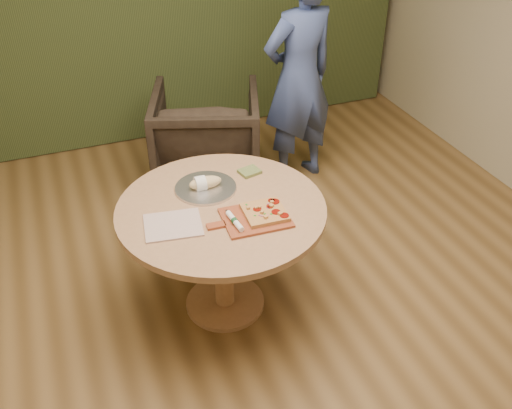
{
  "coord_description": "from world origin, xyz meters",
  "views": [
    {
      "loc": [
        -0.87,
        -2.01,
        2.57
      ],
      "look_at": [
        0.01,
        0.25,
        0.88
      ],
      "focal_mm": 40.0,
      "sensor_mm": 36.0,
      "label": 1
    }
  ],
  "objects": [
    {
      "name": "green_packet",
      "position": [
        0.16,
        0.75,
        0.76
      ],
      "size": [
        0.14,
        0.12,
        0.02
      ],
      "primitive_type": "cube",
      "rotation": [
        0.0,
        0.0,
        0.23
      ],
      "color": "#4D5E2A",
      "rests_on": "pedestal_table"
    },
    {
      "name": "bread_roll",
      "position": [
        -0.15,
        0.67,
        0.79
      ],
      "size": [
        0.19,
        0.09,
        0.09
      ],
      "color": "beige",
      "rests_on": "serving_tray"
    },
    {
      "name": "room_shell",
      "position": [
        0.0,
        0.0,
        1.4
      ],
      "size": [
        5.04,
        6.04,
        2.84
      ],
      "color": "brown",
      "rests_on": "ground"
    },
    {
      "name": "pedestal_table",
      "position": [
        -0.11,
        0.47,
        0.61
      ],
      "size": [
        1.17,
        1.17,
        0.75
      ],
      "rotation": [
        0.0,
        0.0,
        0.13
      ],
      "color": "tan",
      "rests_on": "ground"
    },
    {
      "name": "person_standing",
      "position": [
        0.93,
        1.72,
        0.87
      ],
      "size": [
        0.71,
        0.54,
        1.75
      ],
      "primitive_type": "imported",
      "rotation": [
        0.0,
        0.0,
        3.35
      ],
      "color": "#3A4C85",
      "rests_on": "ground"
    },
    {
      "name": "armchair",
      "position": [
        0.24,
        1.95,
        0.43
      ],
      "size": [
        1.04,
        1.0,
        0.85
      ],
      "primitive_type": "imported",
      "rotation": [
        0.0,
        0.0,
        2.81
      ],
      "color": "black",
      "rests_on": "ground"
    },
    {
      "name": "cutlery_roll",
      "position": [
        -0.1,
        0.28,
        0.78
      ],
      "size": [
        0.05,
        0.2,
        0.03
      ],
      "rotation": [
        0.0,
        0.0,
        0.1
      ],
      "color": "white",
      "rests_on": "pizza_paddle"
    },
    {
      "name": "pizza_paddle",
      "position": [
        0.01,
        0.29,
        0.76
      ],
      "size": [
        0.45,
        0.3,
        0.01
      ],
      "rotation": [
        0.0,
        0.0,
        -0.05
      ],
      "color": "#9A4527",
      "rests_on": "pedestal_table"
    },
    {
      "name": "newspaper",
      "position": [
        -0.41,
        0.39,
        0.76
      ],
      "size": [
        0.33,
        0.29,
        0.01
      ],
      "primitive_type": "cube",
      "rotation": [
        0.0,
        0.0,
        -0.15
      ],
      "color": "white",
      "rests_on": "pedestal_table"
    },
    {
      "name": "flatbread_pizza",
      "position": [
        0.08,
        0.3,
        0.78
      ],
      "size": [
        0.23,
        0.23,
        0.04
      ],
      "rotation": [
        0.0,
        0.0,
        -0.05
      ],
      "color": "tan",
      "rests_on": "pizza_paddle"
    },
    {
      "name": "serving_tray",
      "position": [
        -0.14,
        0.67,
        0.76
      ],
      "size": [
        0.36,
        0.36,
        0.02
      ],
      "color": "silver",
      "rests_on": "pedestal_table"
    }
  ]
}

